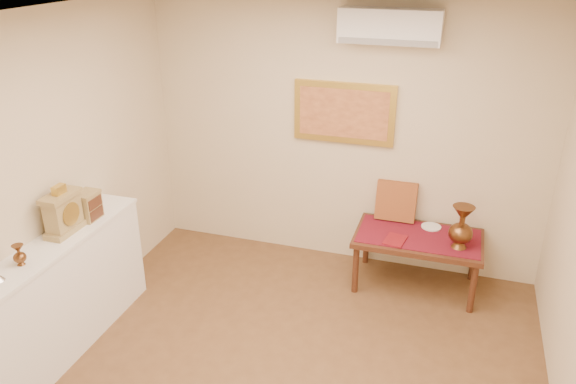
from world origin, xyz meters
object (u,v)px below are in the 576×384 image
at_px(brass_urn_tall, 462,223).
at_px(low_table, 418,242).
at_px(mantel_clock, 63,213).
at_px(wooden_chest, 88,206).
at_px(display_ledge, 56,301).

height_order(brass_urn_tall, low_table, brass_urn_tall).
bearing_deg(mantel_clock, wooden_chest, 82.24).
bearing_deg(brass_urn_tall, wooden_chest, -157.75).
xyz_separation_m(display_ledge, low_table, (2.67, 1.88, -0.01)).
xyz_separation_m(brass_urn_tall, low_table, (-0.37, 0.11, -0.32)).
height_order(wooden_chest, low_table, wooden_chest).
bearing_deg(wooden_chest, display_ledge, -93.04).
xyz_separation_m(display_ledge, mantel_clock, (-0.01, 0.27, 0.66)).
bearing_deg(wooden_chest, mantel_clock, -97.76).
distance_m(brass_urn_tall, display_ledge, 3.54).
bearing_deg(display_ledge, low_table, 35.10).
bearing_deg(display_ledge, mantel_clock, 91.55).
bearing_deg(low_table, brass_urn_tall, -16.90).
distance_m(mantel_clock, wooden_chest, 0.27).
distance_m(wooden_chest, low_table, 3.03).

